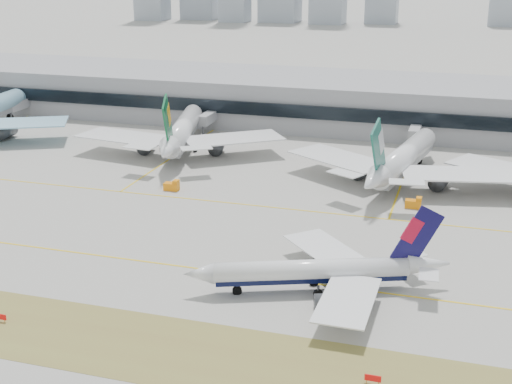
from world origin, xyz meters
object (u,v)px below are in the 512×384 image
(widebody_eva, at_px, (182,133))
(terminal, at_px, (319,100))
(taxiing_airliner, at_px, (321,271))
(widebody_cathay, at_px, (402,160))

(widebody_eva, xyz_separation_m, terminal, (29.34, 47.87, 1.88))
(terminal, bearing_deg, taxiing_airliner, -77.78)
(taxiing_airliner, distance_m, widebody_eva, 92.97)
(widebody_eva, bearing_deg, terminal, -45.06)
(terminal, bearing_deg, widebody_eva, -121.51)
(taxiing_airliner, xyz_separation_m, widebody_eva, (-55.81, 74.32, 2.00))
(taxiing_airliner, height_order, terminal, terminal)
(widebody_eva, xyz_separation_m, widebody_cathay, (62.38, -9.78, -0.13))
(taxiing_airliner, relative_size, widebody_eva, 0.74)
(widebody_eva, height_order, terminal, widebody_eva)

